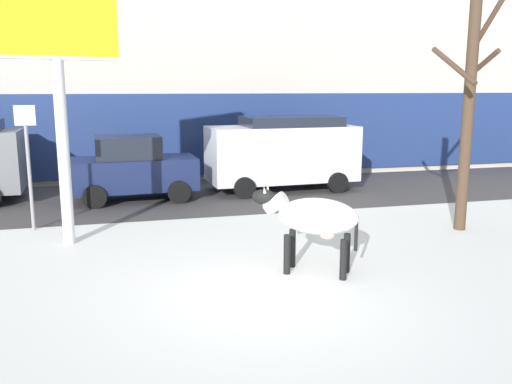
{
  "coord_description": "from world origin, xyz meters",
  "views": [
    {
      "loc": [
        -2.12,
        -7.45,
        3.2
      ],
      "look_at": [
        0.58,
        2.98,
        1.1
      ],
      "focal_mm": 37.68,
      "sensor_mm": 36.0,
      "label": 1
    }
  ],
  "objects": [
    {
      "name": "ground_plane",
      "position": [
        0.0,
        0.0,
        0.0
      ],
      "size": [
        120.0,
        120.0,
        0.0
      ],
      "primitive_type": "plane",
      "color": "white"
    },
    {
      "name": "road_strip",
      "position": [
        0.0,
        8.31,
        0.0
      ],
      "size": [
        60.0,
        5.6,
        0.01
      ],
      "primitive_type": "cube",
      "color": "#423F3F",
      "rests_on": "ground"
    },
    {
      "name": "building_facade",
      "position": [
        0.0,
        14.12,
        6.48
      ],
      "size": [
        44.0,
        6.1,
        13.0
      ],
      "color": "beige",
      "rests_on": "ground"
    },
    {
      "name": "cow_holstein",
      "position": [
        1.13,
        1.02,
        1.0
      ],
      "size": [
        1.82,
        1.36,
        1.54
      ],
      "color": "silver",
      "rests_on": "ground"
    },
    {
      "name": "billboard",
      "position": [
        -3.19,
        3.97,
        4.31
      ],
      "size": [
        2.5,
        0.75,
        5.56
      ],
      "color": "silver",
      "rests_on": "ground"
    },
    {
      "name": "car_navy_hatchback",
      "position": [
        -1.72,
        8.2,
        0.93
      ],
      "size": [
        3.57,
        2.05,
        1.86
      ],
      "color": "#19234C",
      "rests_on": "ground"
    },
    {
      "name": "car_white_van",
      "position": [
        2.9,
        8.6,
        1.24
      ],
      "size": [
        4.68,
        2.28,
        2.32
      ],
      "color": "white",
      "rests_on": "ground"
    },
    {
      "name": "pedestrian_near_billboard",
      "position": [
        -2.68,
        11.66,
        0.88
      ],
      "size": [
        0.36,
        0.24,
        1.73
      ],
      "color": "#282833",
      "rests_on": "ground"
    },
    {
      "name": "pedestrian_by_cars",
      "position": [
        8.45,
        11.66,
        0.88
      ],
      "size": [
        0.36,
        0.24,
        1.73
      ],
      "color": "#282833",
      "rests_on": "ground"
    },
    {
      "name": "pedestrian_far_left",
      "position": [
        8.08,
        11.66,
        0.88
      ],
      "size": [
        0.36,
        0.24,
        1.73
      ],
      "color": "#282833",
      "rests_on": "ground"
    },
    {
      "name": "bare_tree_left_lot",
      "position": [
        5.42,
        2.94,
        2.74
      ],
      "size": [
        1.34,
        1.32,
        5.25
      ],
      "color": "#4C3828",
      "rests_on": "ground"
    },
    {
      "name": "street_sign",
      "position": [
        -4.06,
        5.33,
        1.67
      ],
      "size": [
        0.44,
        0.08,
        2.82
      ],
      "color": "gray",
      "rests_on": "ground"
    }
  ]
}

